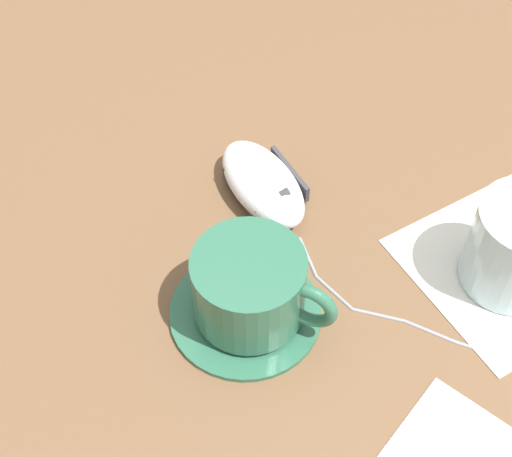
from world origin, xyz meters
TOP-DOWN VIEW (x-y plane):
  - ground_plane at (0.00, 0.00)m, footprint 3.00×3.00m
  - saucer at (0.11, -0.06)m, footprint 0.12×0.12m
  - coffee_cup at (0.11, -0.06)m, footprint 0.09×0.12m
  - computer_mouse at (-0.00, -0.12)m, footprint 0.10×0.12m
  - mouse_cable at (0.04, 0.03)m, footprint 0.04×0.20m
  - napkin_under_glass at (-0.06, 0.09)m, footprint 0.20×0.20m

SIDE VIEW (x-z plane):
  - ground_plane at x=0.00m, z-range 0.00..0.00m
  - napkin_under_glass at x=-0.06m, z-range 0.00..0.00m
  - mouse_cable at x=0.04m, z-range 0.00..0.00m
  - saucer at x=0.11m, z-range 0.00..0.01m
  - computer_mouse at x=0.00m, z-range 0.00..0.04m
  - coffee_cup at x=0.11m, z-range 0.01..0.07m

